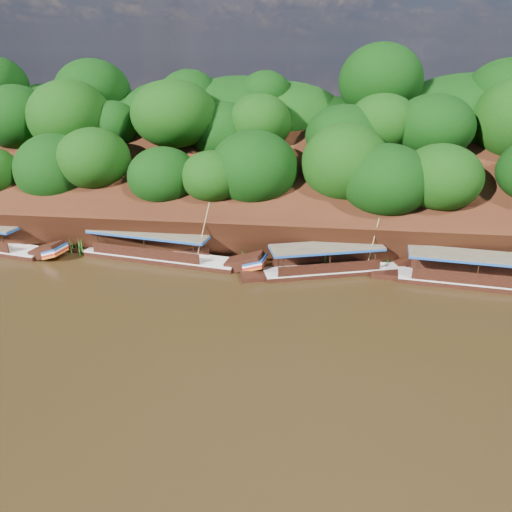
# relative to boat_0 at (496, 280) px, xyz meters

# --- Properties ---
(ground) EXTENTS (160.00, 160.00, 0.00)m
(ground) POSITION_rel_boat_0_xyz_m (-13.69, -6.91, -0.54)
(ground) COLOR black
(ground) RESTS_ON ground
(riverbank) EXTENTS (120.00, 30.06, 19.40)m
(riverbank) POSITION_rel_boat_0_xyz_m (-13.70, 15.81, 1.34)
(riverbank) COLOR black
(riverbank) RESTS_ON ground
(boat_0) EXTENTS (14.96, 3.77, 6.31)m
(boat_0) POSITION_rel_boat_0_xyz_m (0.00, 0.00, 0.00)
(boat_0) COLOR black
(boat_0) RESTS_ON ground
(boat_1) EXTENTS (13.29, 5.73, 5.06)m
(boat_1) POSITION_rel_boat_0_xyz_m (-11.22, 1.31, -0.02)
(boat_1) COLOR black
(boat_1) RESTS_ON ground
(boat_2) EXTENTS (15.94, 4.57, 5.89)m
(boat_2) POSITION_rel_boat_0_xyz_m (-25.55, 1.77, 0.02)
(boat_2) COLOR black
(boat_2) RESTS_ON ground
(reeds) EXTENTS (50.60, 2.59, 2.02)m
(reeds) POSITION_rel_boat_0_xyz_m (-16.37, 2.68, 0.33)
(reeds) COLOR #266B1A
(reeds) RESTS_ON ground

